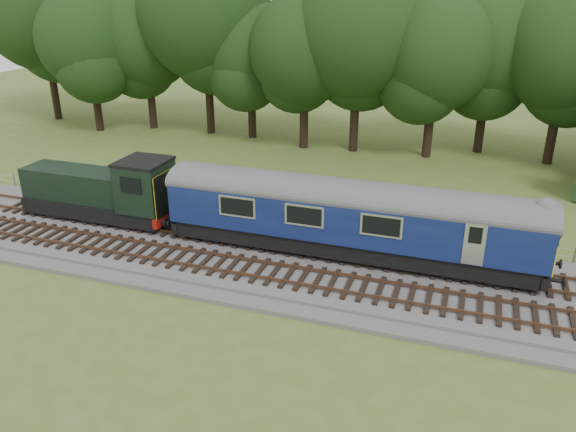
% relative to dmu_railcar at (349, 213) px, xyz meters
% --- Properties ---
extents(ground, '(120.00, 120.00, 0.00)m').
position_rel_dmu_railcar_xyz_m(ground, '(-3.46, -1.40, -2.61)').
color(ground, '#556425').
rests_on(ground, ground).
extents(ballast, '(70.00, 7.00, 0.35)m').
position_rel_dmu_railcar_xyz_m(ballast, '(-3.46, -1.40, -2.43)').
color(ballast, '#4C4C4F').
rests_on(ballast, ground).
extents(track_north, '(67.20, 2.40, 0.21)m').
position_rel_dmu_railcar_xyz_m(track_north, '(-3.46, -0.00, -2.19)').
color(track_north, black).
rests_on(track_north, ballast).
extents(track_south, '(67.20, 2.40, 0.21)m').
position_rel_dmu_railcar_xyz_m(track_south, '(-3.46, -3.00, -2.19)').
color(track_south, black).
rests_on(track_south, ballast).
extents(fence, '(64.00, 0.12, 1.00)m').
position_rel_dmu_railcar_xyz_m(fence, '(-3.46, 3.10, -2.61)').
color(fence, '#6B6054').
rests_on(fence, ground).
extents(tree_line, '(70.00, 8.00, 18.00)m').
position_rel_dmu_railcar_xyz_m(tree_line, '(-3.46, 20.60, -2.61)').
color(tree_line, black).
rests_on(tree_line, ground).
extents(dmu_railcar, '(18.05, 2.86, 3.88)m').
position_rel_dmu_railcar_xyz_m(dmu_railcar, '(0.00, 0.00, 0.00)').
color(dmu_railcar, black).
rests_on(dmu_railcar, ground).
extents(shunter_loco, '(8.91, 2.60, 3.38)m').
position_rel_dmu_railcar_xyz_m(shunter_loco, '(-13.93, 0.00, -0.63)').
color(shunter_loco, black).
rests_on(shunter_loco, ground).
extents(worker, '(0.72, 0.52, 1.84)m').
position_rel_dmu_railcar_xyz_m(worker, '(-8.84, -0.75, -1.34)').
color(worker, orange).
rests_on(worker, ballast).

